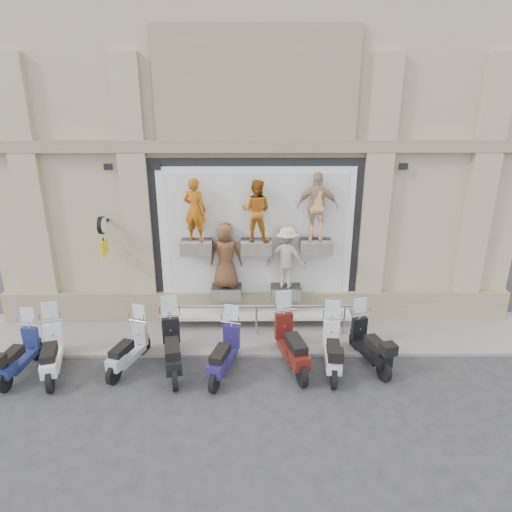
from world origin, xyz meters
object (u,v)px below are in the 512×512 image
object	(u,v)px
scooter_e	(224,346)
scooter_h	(371,337)
scooter_a	(17,347)
scooter_f	(292,335)
scooter_c	(128,342)
clock_sign_bracket	(102,231)
scooter_d	(172,340)
scooter_g	(333,342)
scooter_b	(50,344)
guard_rail	(256,321)

from	to	relation	value
scooter_e	scooter_h	xyz separation A→B (m)	(3.41, 0.37, -0.01)
scooter_a	scooter_f	size ratio (longest dim) A/B	0.85
scooter_c	clock_sign_bracket	bearing A→B (deg)	134.58
clock_sign_bracket	scooter_a	xyz separation A→B (m)	(-1.50, -2.11, -2.10)
scooter_d	scooter_f	distance (m)	2.75
scooter_e	scooter_g	xyz separation A→B (m)	(2.49, 0.15, 0.01)
scooter_e	scooter_f	size ratio (longest dim) A/B	0.89
scooter_a	scooter_b	world-z (taller)	scooter_b
clock_sign_bracket	scooter_d	bearing A→B (deg)	-45.48
scooter_c	scooter_g	world-z (taller)	scooter_g
clock_sign_bracket	scooter_a	distance (m)	3.34
scooter_d	scooter_h	distance (m)	4.61
clock_sign_bracket	scooter_h	size ratio (longest dim) A/B	0.56
scooter_b	scooter_g	distance (m)	6.40
scooter_a	scooter_e	xyz separation A→B (m)	(4.66, -0.04, 0.04)
scooter_c	scooter_f	bearing A→B (deg)	19.30
clock_sign_bracket	guard_rail	bearing A→B (deg)	-6.84
scooter_d	scooter_a	bearing A→B (deg)	170.24
scooter_e	scooter_g	bearing A→B (deg)	19.09
clock_sign_bracket	scooter_a	bearing A→B (deg)	-125.43
clock_sign_bracket	scooter_d	world-z (taller)	clock_sign_bracket
scooter_e	scooter_a	bearing A→B (deg)	-164.93
scooter_g	scooter_h	distance (m)	0.95
clock_sign_bracket	scooter_f	world-z (taller)	clock_sign_bracket
scooter_h	scooter_b	bearing A→B (deg)	166.44
scooter_c	scooter_e	bearing A→B (deg)	12.16
scooter_d	scooter_e	xyz separation A→B (m)	(1.19, -0.16, -0.07)
clock_sign_bracket	scooter_f	distance (m)	5.43
scooter_h	clock_sign_bracket	bearing A→B (deg)	148.73
guard_rail	scooter_c	xyz separation A→B (m)	(-2.98, -1.43, 0.23)
guard_rail	scooter_b	distance (m)	4.95
scooter_f	guard_rail	bearing A→B (deg)	106.50
scooter_d	scooter_h	world-z (taller)	scooter_d
scooter_b	scooter_e	world-z (taller)	scooter_b
clock_sign_bracket	scooter_f	size ratio (longest dim) A/B	0.50
guard_rail	clock_sign_bracket	size ratio (longest dim) A/B	4.96
scooter_c	scooter_e	distance (m)	2.25
guard_rail	scooter_g	world-z (taller)	scooter_g
guard_rail	scooter_a	bearing A→B (deg)	-163.06
guard_rail	clock_sign_bracket	xyz separation A→B (m)	(-3.90, 0.47, 2.34)
scooter_b	scooter_c	distance (m)	1.69
scooter_e	scooter_g	world-z (taller)	scooter_g
guard_rail	scooter_c	size ratio (longest dim) A/B	2.95
scooter_d	scooter_f	xyz separation A→B (m)	(2.75, 0.13, 0.02)
scooter_d	scooter_g	bearing A→B (deg)	-11.93
scooter_e	scooter_f	distance (m)	1.58
scooter_c	scooter_g	distance (m)	4.72
scooter_f	scooter_g	bearing A→B (deg)	-22.13
scooter_b	scooter_f	size ratio (longest dim) A/B	0.92
clock_sign_bracket	scooter_g	size ratio (longest dim) A/B	0.55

